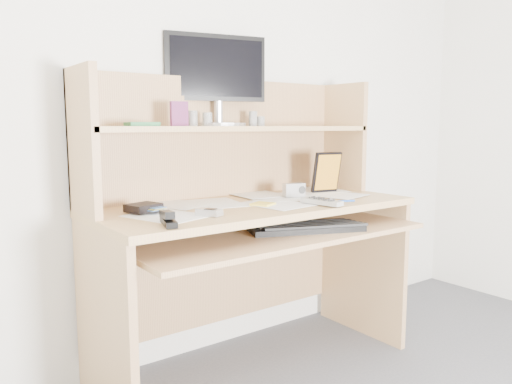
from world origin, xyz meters
TOP-DOWN VIEW (x-y plane):
  - back_wall at (0.00, 1.80)m, footprint 3.60×0.04m
  - desk at (0.00, 1.56)m, footprint 1.40×0.70m
  - paper_clutter at (0.00, 1.48)m, footprint 1.32×0.54m
  - keyboard at (0.11, 1.28)m, footprint 0.50×0.33m
  - tv_remote at (0.19, 1.27)m, footprint 0.09×0.19m
  - flip_phone at (-0.32, 1.34)m, footprint 0.09×0.11m
  - stapler at (-0.52, 1.27)m, footprint 0.08×0.15m
  - wallet at (-0.49, 1.54)m, footprint 0.14×0.13m
  - sticky_note_pad at (-0.01, 1.41)m, footprint 0.11×0.11m
  - digital_camera at (0.24, 1.51)m, footprint 0.11×0.06m
  - game_case at (0.46, 1.53)m, footprint 0.14×0.04m
  - blue_pen at (0.28, 1.26)m, footprint 0.14×0.06m
  - card_box at (-0.29, 1.62)m, footprint 0.07×0.03m
  - shelf_book at (-0.45, 1.64)m, footprint 0.14×0.18m
  - chip_stack_a at (-0.13, 1.67)m, footprint 0.05×0.05m
  - chip_stack_b at (-0.21, 1.64)m, footprint 0.04×0.04m
  - chip_stack_c at (0.16, 1.66)m, footprint 0.05×0.05m
  - chip_stack_d at (0.12, 1.67)m, footprint 0.04×0.04m
  - monitor at (-0.04, 1.73)m, footprint 0.47×0.24m

SIDE VIEW (x-z plane):
  - keyboard at x=0.11m, z-range 0.65..0.68m
  - desk at x=0.00m, z-range 0.04..1.34m
  - paper_clutter at x=0.00m, z-range 0.75..0.76m
  - sticky_note_pad at x=-0.01m, z-range 0.75..0.76m
  - blue_pen at x=0.28m, z-range 0.76..0.76m
  - tv_remote at x=0.19m, z-range 0.76..0.77m
  - flip_phone at x=-0.32m, z-range 0.76..0.78m
  - wallet at x=-0.49m, z-range 0.76..0.79m
  - stapler at x=-0.52m, z-range 0.76..0.80m
  - digital_camera at x=0.24m, z-range 0.76..0.82m
  - game_case at x=0.46m, z-range 0.76..0.96m
  - shelf_book at x=-0.45m, z-range 1.08..1.10m
  - chip_stack_c at x=0.16m, z-range 1.08..1.13m
  - chip_stack_a at x=-0.13m, z-range 1.08..1.14m
  - chip_stack_b at x=-0.21m, z-range 1.08..1.15m
  - chip_stack_d at x=0.12m, z-range 1.08..1.15m
  - card_box at x=-0.29m, z-range 1.08..1.18m
  - back_wall at x=0.00m, z-range 0.00..2.50m
  - monitor at x=-0.04m, z-range 1.09..1.50m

